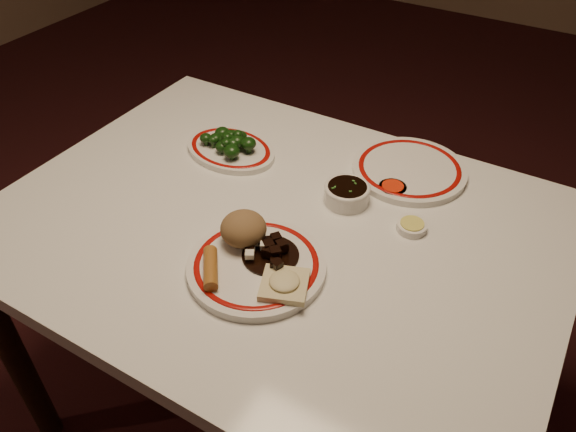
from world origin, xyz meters
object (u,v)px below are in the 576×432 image
(main_plate, at_px, (257,266))
(dining_table, at_px, (276,252))
(soy_bowl, at_px, (347,194))
(broccoli_pile, at_px, (229,140))
(spring_roll, at_px, (211,268))
(rice_mound, at_px, (243,229))
(fried_wonton, at_px, (284,283))
(broccoli_plate, at_px, (231,149))
(stirfry_heap, at_px, (271,252))

(main_plate, bearing_deg, dining_table, 107.37)
(dining_table, distance_m, soy_bowl, 0.20)
(dining_table, bearing_deg, soy_bowl, 53.91)
(dining_table, bearing_deg, broccoli_pile, 145.19)
(spring_roll, relative_size, soy_bowl, 0.99)
(main_plate, height_order, rice_mound, rice_mound)
(dining_table, distance_m, fried_wonton, 0.24)
(rice_mound, relative_size, soy_bowl, 0.93)
(broccoli_pile, relative_size, soy_bowl, 1.45)
(rice_mound, bearing_deg, broccoli_plate, 129.63)
(spring_roll, xyz_separation_m, stirfry_heap, (0.07, 0.10, -0.00))
(broccoli_pile, bearing_deg, main_plate, -47.68)
(spring_roll, distance_m, soy_bowl, 0.37)
(fried_wonton, distance_m, stirfry_heap, 0.09)
(spring_roll, relative_size, broccoli_pile, 0.68)
(dining_table, xyz_separation_m, soy_bowl, (0.10, 0.14, 0.11))
(main_plate, height_order, stirfry_heap, stirfry_heap)
(main_plate, bearing_deg, broccoli_pile, 132.32)
(broccoli_plate, xyz_separation_m, soy_bowl, (0.34, -0.03, 0.01))
(fried_wonton, relative_size, soy_bowl, 1.10)
(fried_wonton, bearing_deg, spring_roll, -163.98)
(main_plate, distance_m, fried_wonton, 0.09)
(main_plate, relative_size, rice_mound, 3.30)
(rice_mound, height_order, broccoli_pile, rice_mound)
(fried_wonton, bearing_deg, main_plate, 161.47)
(fried_wonton, bearing_deg, broccoli_plate, 136.70)
(rice_mound, bearing_deg, broccoli_pile, 130.06)
(main_plate, xyz_separation_m, spring_roll, (-0.06, -0.07, 0.02))
(spring_roll, relative_size, stirfry_heap, 0.88)
(main_plate, relative_size, stirfry_heap, 2.71)
(rice_mound, xyz_separation_m, broccoli_plate, (-0.23, 0.27, -0.04))
(stirfry_heap, bearing_deg, soy_bowl, 80.86)
(main_plate, height_order, broccoli_pile, broccoli_pile)
(dining_table, relative_size, rice_mound, 12.95)
(main_plate, relative_size, spring_roll, 3.09)
(main_plate, bearing_deg, rice_mound, 143.98)
(dining_table, distance_m, stirfry_heap, 0.18)
(soy_bowl, bearing_deg, rice_mound, -114.67)
(fried_wonton, height_order, broccoli_plate, fried_wonton)
(main_plate, distance_m, broccoli_plate, 0.42)
(fried_wonton, relative_size, stirfry_heap, 0.98)
(fried_wonton, distance_m, broccoli_plate, 0.49)
(spring_roll, bearing_deg, fried_wonton, -21.14)
(stirfry_heap, distance_m, broccoli_pile, 0.40)
(dining_table, height_order, rice_mound, rice_mound)
(soy_bowl, bearing_deg, fried_wonton, -85.75)
(stirfry_heap, height_order, broccoli_plate, stirfry_heap)
(spring_roll, bearing_deg, main_plate, 11.10)
(main_plate, bearing_deg, broccoli_plate, 131.93)
(fried_wonton, bearing_deg, dining_table, 126.06)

